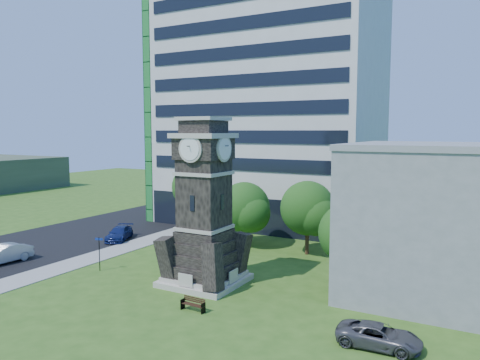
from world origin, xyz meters
The scene contains 15 objects.
ground centered at (0.00, 0.00, 0.00)m, with size 160.00×160.00×0.00m, color #315819.
sidewalk centered at (-9.50, 5.00, 0.03)m, with size 3.00×70.00×0.06m, color gray.
street centered at (-18.00, 5.00, 0.01)m, with size 14.00×80.00×0.02m, color black.
clock_tower centered at (3.00, 2.00, 5.28)m, with size 5.40×5.40×12.22m.
office_tall centered at (-3.20, 25.84, 14.22)m, with size 26.20×15.11×28.60m.
office_low centered at (19.97, 8.00, 5.21)m, with size 15.20×12.20×10.40m.
car_street_mid centered at (-14.92, -1.95, 0.78)m, with size 1.65×4.74×1.56m, color #A9ACB0.
car_street_north centered at (-12.32, 9.22, 0.67)m, with size 1.89×4.64×1.35m, color navy.
car_east_lot centered at (16.64, -2.26, 0.61)m, with size 2.01×4.37×1.21m, color #4D4C51.
park_bench centered at (5.34, -2.87, 0.45)m, with size 1.65×0.44×0.85m.
street_sign centered at (-6.11, 0.45, 1.73)m, with size 0.66×0.07×2.77m.
tree_nw centered at (-9.75, 19.17, 4.43)m, with size 5.73×5.21×7.22m.
tree_nc centered at (0.19, 13.44, 3.66)m, with size 5.47×4.97×6.30m.
tree_ne centered at (6.75, 13.36, 4.10)m, with size 5.45×4.96×6.76m.
tree_east centered at (12.86, 5.34, 3.99)m, with size 4.70×4.28×6.30m.
Camera 1 is at (21.64, -26.20, 11.23)m, focal length 35.00 mm.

